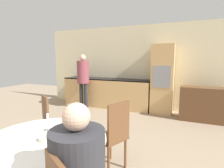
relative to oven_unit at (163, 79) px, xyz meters
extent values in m
cube|color=beige|center=(-0.69, 0.34, 0.31)|extent=(6.74, 0.05, 2.60)
cube|color=tan|center=(-1.78, -0.01, -0.52)|extent=(2.87, 0.60, 0.93)
cube|color=black|center=(-1.78, -0.01, -0.07)|extent=(2.87, 0.60, 0.03)
cube|color=tan|center=(0.00, 0.00, 0.00)|extent=(0.60, 0.58, 1.97)
cube|color=gray|center=(0.00, -0.29, 0.10)|extent=(0.48, 0.01, 0.60)
cube|color=brown|center=(1.07, -0.31, -0.55)|extent=(1.17, 0.45, 0.87)
cylinder|color=silver|center=(-0.75, -3.82, -0.27)|extent=(1.29, 1.29, 0.03)
cylinder|color=brown|center=(-1.71, -3.33, -0.76)|extent=(0.04, 0.04, 0.45)
cylinder|color=brown|center=(-1.45, -3.52, -0.76)|extent=(0.04, 0.04, 0.45)
cylinder|color=brown|center=(-1.52, -3.07, -0.76)|extent=(0.04, 0.04, 0.45)
cylinder|color=brown|center=(-1.26, -3.26, -0.76)|extent=(0.04, 0.04, 0.45)
cube|color=brown|center=(-1.49, -3.29, -0.53)|extent=(0.56, 0.56, 0.02)
cube|color=brown|center=(-1.38, -3.14, -0.25)|extent=(0.33, 0.25, 0.53)
cylinder|color=brown|center=(-0.44, -2.79, -0.76)|extent=(0.04, 0.04, 0.45)
cylinder|color=brown|center=(-0.58, -3.08, -0.76)|extent=(0.04, 0.04, 0.45)
cylinder|color=brown|center=(-0.15, -2.92, -0.76)|extent=(0.04, 0.04, 0.45)
cylinder|color=brown|center=(-0.29, -3.21, -0.76)|extent=(0.04, 0.04, 0.45)
cube|color=brown|center=(-0.36, -3.00, -0.53)|extent=(0.53, 0.53, 0.02)
cube|color=brown|center=(-0.20, -3.08, -0.25)|extent=(0.19, 0.36, 0.53)
cylinder|color=#2D2D33|center=(-0.08, -4.21, -0.16)|extent=(0.38, 0.38, 0.52)
sphere|color=tan|center=(-0.08, -4.21, 0.20)|extent=(0.19, 0.19, 0.19)
cylinder|color=#262628|center=(-2.40, -0.53, -0.57)|extent=(0.12, 0.12, 0.82)
cylinder|color=#262628|center=(-2.24, -0.53, -0.57)|extent=(0.12, 0.12, 0.82)
cylinder|color=brown|center=(-2.32, -0.53, 0.18)|extent=(0.36, 0.36, 0.69)
sphere|color=beige|center=(-2.32, -0.53, 0.62)|extent=(0.19, 0.19, 0.19)
cylinder|color=silver|center=(-0.82, -3.66, -0.21)|extent=(0.07, 0.07, 0.08)
cylinder|color=silver|center=(-0.75, -3.44, -0.23)|extent=(0.13, 0.13, 0.04)
cylinder|color=beige|center=(-0.70, -3.83, -0.23)|extent=(0.17, 0.17, 0.04)
cylinder|color=silver|center=(-1.21, -3.92, -0.23)|extent=(0.14, 0.14, 0.04)
cylinder|color=white|center=(-1.14, -3.36, -0.21)|extent=(0.03, 0.03, 0.07)
cylinder|color=silver|center=(-1.14, -3.36, -0.17)|extent=(0.03, 0.03, 0.01)
camera|label=1|loc=(0.57, -5.15, 0.58)|focal=28.00mm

